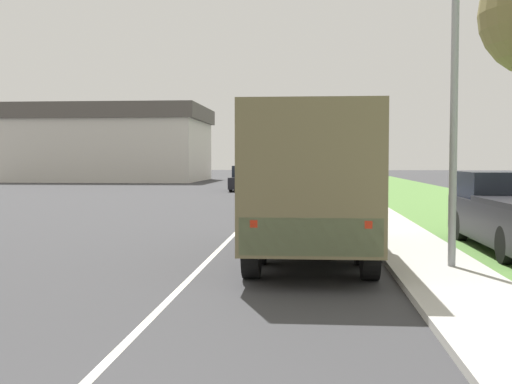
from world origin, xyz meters
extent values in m
plane|color=#38383A|center=(0.00, 40.00, 0.00)|extent=(180.00, 180.00, 0.00)
cube|color=silver|center=(0.00, 40.00, 0.00)|extent=(0.12, 120.00, 0.00)
cube|color=beige|center=(4.50, 40.00, 0.06)|extent=(1.80, 120.00, 0.12)
cube|color=#56843D|center=(8.90, 40.00, 0.01)|extent=(7.00, 120.00, 0.02)
cube|color=#545B3D|center=(2.12, 13.66, 1.63)|extent=(2.37, 2.04, 2.16)
cube|color=brown|center=(2.12, 10.03, 1.81)|extent=(2.37, 5.24, 2.53)
cube|color=#545B3D|center=(2.12, 7.46, 0.90)|extent=(2.25, 0.10, 0.60)
cube|color=red|center=(1.23, 7.44, 1.10)|extent=(0.12, 0.06, 0.12)
cube|color=red|center=(3.01, 7.44, 1.10)|extent=(0.12, 0.06, 0.12)
cylinder|color=black|center=(1.08, 13.56, 0.52)|extent=(0.30, 1.05, 1.05)
cylinder|color=black|center=(3.15, 13.56, 0.52)|extent=(0.30, 1.05, 1.05)
cylinder|color=black|center=(1.08, 8.72, 0.52)|extent=(0.30, 1.05, 1.05)
cylinder|color=black|center=(3.15, 8.72, 0.52)|extent=(0.30, 1.05, 1.05)
cylinder|color=black|center=(1.08, 10.29, 0.52)|extent=(0.30, 1.05, 1.05)
cylinder|color=black|center=(3.15, 10.29, 0.52)|extent=(0.30, 1.05, 1.05)
cube|color=navy|center=(2.14, 24.88, 0.56)|extent=(1.82, 3.97, 0.77)
cube|color=black|center=(2.14, 24.96, 1.33)|extent=(1.60, 1.79, 0.77)
cylinder|color=black|center=(1.33, 26.15, 0.32)|extent=(0.20, 0.64, 0.64)
cylinder|color=black|center=(2.95, 26.15, 0.32)|extent=(0.20, 0.64, 0.64)
cylinder|color=black|center=(1.33, 23.61, 0.32)|extent=(0.20, 0.64, 0.64)
cylinder|color=black|center=(2.95, 23.61, 0.32)|extent=(0.20, 0.64, 0.64)
cube|color=black|center=(-2.15, 40.58, 0.56)|extent=(1.94, 4.26, 0.76)
cube|color=black|center=(-2.15, 40.66, 1.32)|extent=(1.71, 1.92, 0.77)
cylinder|color=black|center=(-3.02, 41.94, 0.32)|extent=(0.20, 0.64, 0.64)
cylinder|color=black|center=(-1.28, 41.94, 0.32)|extent=(0.20, 0.64, 0.64)
cylinder|color=black|center=(-3.02, 39.21, 0.32)|extent=(0.20, 0.64, 0.64)
cylinder|color=black|center=(-1.28, 39.21, 0.32)|extent=(0.20, 0.64, 0.64)
cube|color=silver|center=(-1.94, 50.10, 0.53)|extent=(1.76, 3.92, 0.70)
cube|color=black|center=(-1.94, 50.18, 1.24)|extent=(1.55, 1.76, 0.72)
cylinder|color=black|center=(-2.72, 51.35, 0.32)|extent=(0.20, 0.64, 0.64)
cylinder|color=black|center=(-1.16, 51.35, 0.32)|extent=(0.20, 0.64, 0.64)
cylinder|color=black|center=(-2.72, 48.84, 0.32)|extent=(0.20, 0.64, 0.64)
cylinder|color=black|center=(-1.16, 48.84, 0.32)|extent=(0.20, 0.64, 0.64)
cube|color=#336B3D|center=(1.83, 57.97, 0.57)|extent=(1.81, 4.29, 0.78)
cube|color=black|center=(1.83, 58.06, 1.35)|extent=(1.59, 1.93, 0.78)
cylinder|color=black|center=(1.02, 59.35, 0.32)|extent=(0.20, 0.64, 0.64)
cylinder|color=black|center=(2.63, 59.35, 0.32)|extent=(0.20, 0.64, 0.64)
cylinder|color=black|center=(1.02, 56.60, 0.32)|extent=(0.20, 0.64, 0.64)
cylinder|color=black|center=(2.63, 56.60, 0.32)|extent=(0.20, 0.64, 0.64)
cube|color=silver|center=(-1.85, 68.37, 0.47)|extent=(1.94, 4.10, 0.60)
cube|color=black|center=(-1.85, 68.45, 1.09)|extent=(1.71, 1.84, 0.63)
cylinder|color=black|center=(-2.72, 69.68, 0.32)|extent=(0.20, 0.64, 0.64)
cylinder|color=black|center=(-0.98, 69.68, 0.32)|extent=(0.20, 0.64, 0.64)
cylinder|color=black|center=(-2.72, 67.06, 0.32)|extent=(0.20, 0.64, 0.64)
cylinder|color=black|center=(-0.98, 67.06, 0.32)|extent=(0.20, 0.64, 0.64)
cube|color=black|center=(6.86, 14.14, 1.47)|extent=(1.76, 2.42, 0.66)
cylinder|color=black|center=(6.02, 14.37, 0.40)|extent=(0.24, 0.76, 0.76)
cylinder|color=black|center=(6.02, 10.56, 0.40)|extent=(0.24, 0.76, 0.76)
cylinder|color=gray|center=(4.75, 9.60, 4.29)|extent=(0.14, 0.14, 8.35)
cube|color=beige|center=(-17.77, 60.76, 2.95)|extent=(18.31, 13.19, 5.90)
cube|color=#514C47|center=(-17.77, 60.76, 6.64)|extent=(19.04, 13.72, 1.48)
camera|label=1|loc=(2.09, -2.53, 2.10)|focal=45.00mm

